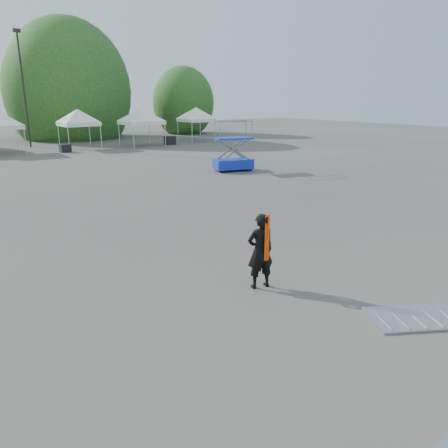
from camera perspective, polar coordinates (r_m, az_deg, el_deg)
ground at (r=12.59m, az=-3.86°, el=-4.07°), size 120.00×120.00×0.00m
light_pole_east at (r=43.03m, az=-24.78°, el=16.44°), size 0.60×0.25×9.80m
tree_mid_e at (r=51.33m, az=-19.63°, el=15.96°), size 5.12×5.12×7.79m
tree_far_e at (r=54.85m, az=-5.32°, el=15.50°), size 3.84×3.84×5.84m
tent_f at (r=40.40m, az=-18.58°, el=13.66°), size 4.20×4.20×3.88m
tent_g at (r=41.17m, az=-10.81°, el=14.23°), size 4.66×4.66×3.88m
tent_h at (r=44.94m, az=-3.69°, el=14.63°), size 4.10×4.10×3.88m
man at (r=10.24m, az=4.77°, el=-3.53°), size 0.75×0.58×1.82m
scissor_lift at (r=26.63m, az=1.22°, el=10.14°), size 2.53×1.74×2.98m
barrier_mid at (r=10.00m, az=24.41°, el=-11.01°), size 2.40×1.99×0.07m
crate_mid at (r=38.16m, az=-20.02°, el=9.27°), size 0.86×0.69×0.64m
crate_east at (r=42.06m, az=-7.08°, el=10.78°), size 1.17×1.02×0.78m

